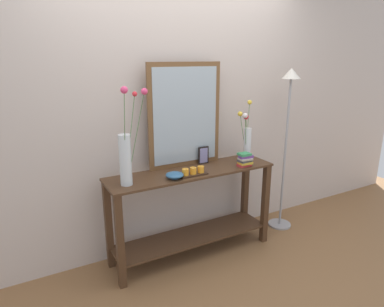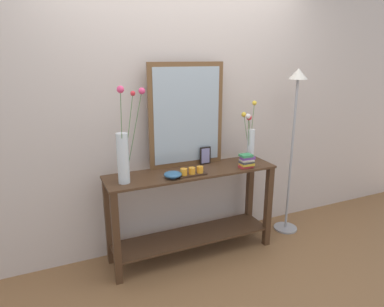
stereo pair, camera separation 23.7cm
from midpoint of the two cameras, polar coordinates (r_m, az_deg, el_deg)
ground_plane at (r=3.30m, az=2.14°, el=-16.53°), size 7.00×6.00×0.02m
wall_back at (r=3.10m, az=-0.21°, el=8.30°), size 6.40×0.08×2.70m
console_table at (r=3.06m, az=2.24°, el=-8.71°), size 1.52×0.39×0.81m
mirror_leaning at (r=2.98m, az=1.37°, el=6.42°), size 0.70×0.03×0.92m
tall_vase_left at (r=2.62m, az=-8.95°, el=0.09°), size 0.23×0.18×0.76m
vase_right at (r=3.21m, az=11.90°, el=2.44°), size 0.21×0.19×0.56m
candle_tray at (r=2.82m, az=2.40°, el=-3.17°), size 0.24×0.09×0.07m
picture_frame_small at (r=3.10m, az=4.44°, el=-0.38°), size 0.10×0.01×0.16m
decorative_bowl at (r=2.76m, az=-0.81°, el=-3.59°), size 0.15×0.15×0.05m
book_stack at (r=3.06m, az=11.41°, el=-1.30°), size 0.14×0.10×0.12m
floor_lamp at (r=3.48m, az=18.75°, el=4.55°), size 0.24×0.24×1.66m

